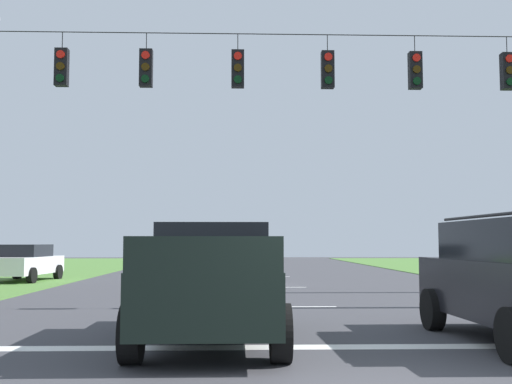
{
  "coord_description": "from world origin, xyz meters",
  "views": [
    {
      "loc": [
        -1.28,
        -6.07,
        1.63
      ],
      "look_at": [
        -0.72,
        11.28,
        3.02
      ],
      "focal_mm": 43.8,
      "sensor_mm": 36.0,
      "label": 1
    }
  ],
  "objects": [
    {
      "name": "stop_bar_stripe",
      "position": [
        0.0,
        3.72,
        0.0
      ],
      "size": [
        14.87,
        0.45,
        0.01
      ],
      "primitive_type": "cube",
      "color": "white",
      "rests_on": "ground"
    },
    {
      "name": "lane_dash_0",
      "position": [
        0.0,
        9.72,
        0.0
      ],
      "size": [
        2.5,
        0.15,
        0.01
      ],
      "primitive_type": "cube",
      "rotation": [
        0.0,
        0.0,
        1.57
      ],
      "color": "white",
      "rests_on": "ground"
    },
    {
      "name": "distant_car_crossing_white",
      "position": [
        -9.98,
        20.03,
        0.79
      ],
      "size": [
        2.28,
        4.42,
        1.52
      ],
      "color": "silver",
      "rests_on": "ground"
    },
    {
      "name": "lane_dash_2",
      "position": [
        0.0,
        23.31,
        0.0
      ],
      "size": [
        2.5,
        0.15,
        0.01
      ],
      "primitive_type": "cube",
      "rotation": [
        0.0,
        0.0,
        1.57
      ],
      "color": "white",
      "rests_on": "ground"
    },
    {
      "name": "pickup_truck",
      "position": [
        -1.68,
        4.38,
        0.97
      ],
      "size": [
        2.29,
        5.4,
        1.95
      ],
      "color": "black",
      "rests_on": "ground"
    },
    {
      "name": "overhead_signal_span",
      "position": [
        0.02,
        9.41,
        4.32
      ],
      "size": [
        17.08,
        0.31,
        7.44
      ],
      "color": "brown",
      "rests_on": "ground"
    },
    {
      "name": "distant_car_oncoming",
      "position": [
        -2.11,
        18.2,
        0.79
      ],
      "size": [
        4.45,
        2.33,
        1.52
      ],
      "color": "silver",
      "rests_on": "ground"
    },
    {
      "name": "lane_dash_1",
      "position": [
        0.0,
        16.42,
        0.0
      ],
      "size": [
        2.5,
        0.15,
        0.01
      ],
      "primitive_type": "cube",
      "rotation": [
        0.0,
        0.0,
        1.57
      ],
      "color": "white",
      "rests_on": "ground"
    }
  ]
}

